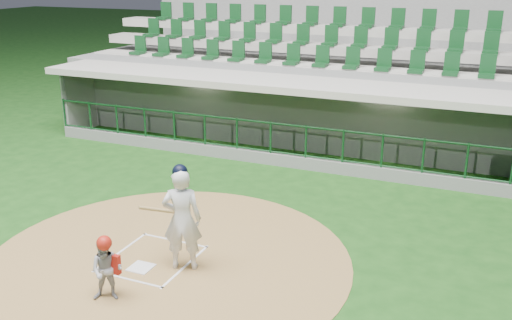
% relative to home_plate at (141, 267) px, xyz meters
% --- Properties ---
extents(ground, '(120.00, 120.00, 0.00)m').
position_rel_home_plate_xyz_m(ground, '(0.00, 0.70, -0.02)').
color(ground, '#154012').
rests_on(ground, ground).
extents(dirt_circle, '(7.20, 7.20, 0.01)m').
position_rel_home_plate_xyz_m(dirt_circle, '(0.30, 0.50, -0.02)').
color(dirt_circle, brown).
rests_on(dirt_circle, ground).
extents(home_plate, '(0.43, 0.43, 0.02)m').
position_rel_home_plate_xyz_m(home_plate, '(0.00, 0.00, 0.00)').
color(home_plate, silver).
rests_on(home_plate, dirt_circle).
extents(batter_box_chalk, '(1.55, 1.80, 0.01)m').
position_rel_home_plate_xyz_m(batter_box_chalk, '(0.00, 0.40, -0.00)').
color(batter_box_chalk, white).
rests_on(batter_box_chalk, ground).
extents(dugout_structure, '(16.40, 3.70, 3.00)m').
position_rel_home_plate_xyz_m(dugout_structure, '(-0.01, 8.54, 0.93)').
color(dugout_structure, gray).
rests_on(dugout_structure, ground).
extents(seating_deck, '(17.00, 6.72, 5.15)m').
position_rel_home_plate_xyz_m(seating_deck, '(0.00, 11.61, 1.40)').
color(seating_deck, slate).
rests_on(seating_deck, ground).
extents(batter, '(0.97, 1.00, 2.08)m').
position_rel_home_plate_xyz_m(batter, '(0.74, 0.36, 1.02)').
color(batter, silver).
rests_on(batter, dirt_circle).
extents(catcher, '(0.67, 0.61, 1.20)m').
position_rel_home_plate_xyz_m(catcher, '(0.10, -1.11, 0.58)').
color(catcher, '#98989D').
rests_on(catcher, dirt_circle).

